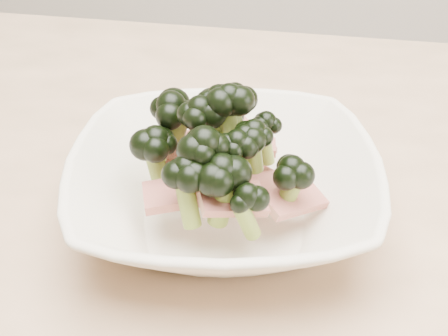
# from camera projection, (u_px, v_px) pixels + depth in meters

# --- Properties ---
(dining_table) EXTENTS (1.20, 0.80, 0.75)m
(dining_table) POSITION_uv_depth(u_px,v_px,m) (278.00, 292.00, 0.58)
(dining_table) COLOR tan
(dining_table) RESTS_ON ground
(broccoli_dish) EXTENTS (0.29, 0.29, 0.12)m
(broccoli_dish) POSITION_uv_depth(u_px,v_px,m) (223.00, 180.00, 0.50)
(broccoli_dish) COLOR beige
(broccoli_dish) RESTS_ON dining_table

